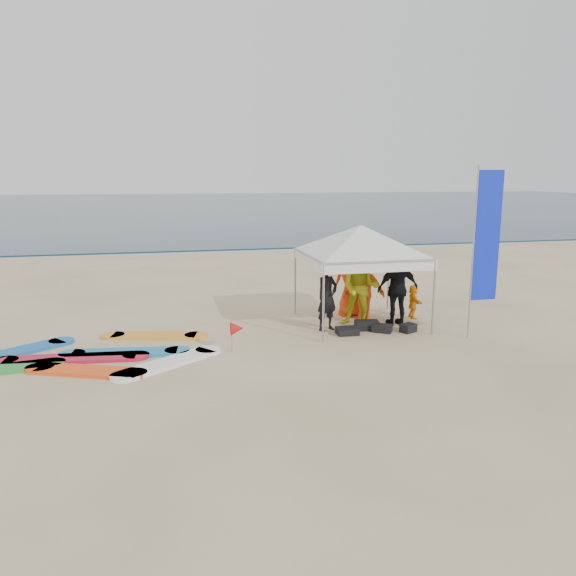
% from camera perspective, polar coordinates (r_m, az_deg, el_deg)
% --- Properties ---
extents(ground, '(120.00, 120.00, 0.00)m').
position_cam_1_polar(ground, '(10.17, -2.01, -9.74)').
color(ground, beige).
rests_on(ground, ground).
extents(ocean, '(160.00, 84.00, 0.08)m').
position_cam_1_polar(ocean, '(69.44, -11.53, 8.21)').
color(ocean, '#0C2633').
rests_on(ocean, ground).
extents(shoreline_foam, '(160.00, 1.20, 0.01)m').
position_cam_1_polar(shoreline_foam, '(27.82, -9.15, 3.71)').
color(shoreline_foam, silver).
rests_on(shoreline_foam, ground).
extents(person_black_a, '(0.70, 0.61, 1.63)m').
position_cam_1_polar(person_black_a, '(13.40, 4.00, -0.91)').
color(person_black_a, black).
rests_on(person_black_a, ground).
extents(person_yellow, '(1.16, 1.07, 1.92)m').
position_cam_1_polar(person_yellow, '(13.86, 7.35, 0.05)').
color(person_yellow, gold).
rests_on(person_yellow, ground).
extents(person_orange_a, '(1.19, 0.79, 1.72)m').
position_cam_1_polar(person_orange_a, '(14.55, 7.75, 0.17)').
color(person_orange_a, '#FF5716').
rests_on(person_orange_a, ground).
extents(person_black_b, '(1.11, 0.53, 1.84)m').
position_cam_1_polar(person_black_b, '(14.07, 11.09, -0.06)').
color(person_black_b, black).
rests_on(person_black_b, ground).
extents(person_orange_b, '(1.04, 0.77, 1.95)m').
position_cam_1_polar(person_orange_b, '(14.81, 6.41, 0.87)').
color(person_orange_b, '#E94814').
rests_on(person_orange_b, ground).
extents(person_seated, '(0.37, 0.85, 0.88)m').
position_cam_1_polar(person_seated, '(14.93, 12.61, -1.34)').
color(person_seated, orange).
rests_on(person_seated, ground).
extents(canopy_tent, '(3.75, 3.75, 2.83)m').
position_cam_1_polar(canopy_tent, '(13.81, 7.45, 6.31)').
color(canopy_tent, '#A5A5A8').
rests_on(canopy_tent, ground).
extents(feather_flag, '(0.65, 0.04, 3.89)m').
position_cam_1_polar(feather_flag, '(13.25, 19.46, 4.81)').
color(feather_flag, '#A5A5A8').
rests_on(feather_flag, ground).
extents(marker_pennant, '(0.28, 0.28, 0.64)m').
position_cam_1_polar(marker_pennant, '(11.88, -5.19, -4.13)').
color(marker_pennant, '#A5A5A8').
rests_on(marker_pennant, ground).
extents(gear_pile, '(1.95, 0.84, 0.22)m').
position_cam_1_polar(gear_pile, '(13.53, 8.46, -4.02)').
color(gear_pile, black).
rests_on(gear_pile, ground).
extents(surfboard_spread, '(5.22, 3.30, 0.07)m').
position_cam_1_polar(surfboard_spread, '(12.19, -19.49, -6.61)').
color(surfboard_spread, green).
rests_on(surfboard_spread, ground).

